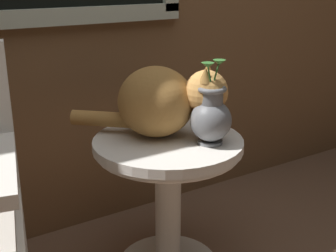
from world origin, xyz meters
name	(u,v)px	position (x,y,z in m)	size (l,w,h in m)	color
wicker_side_table	(168,179)	(0.05, 0.15, 0.40)	(0.56, 0.56, 0.56)	silver
cat	(162,100)	(0.05, 0.19, 0.70)	(0.48, 0.45, 0.28)	#AD7A3D
pewter_vase_with_ivy	(211,116)	(0.15, 0.03, 0.67)	(0.15, 0.15, 0.30)	slate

